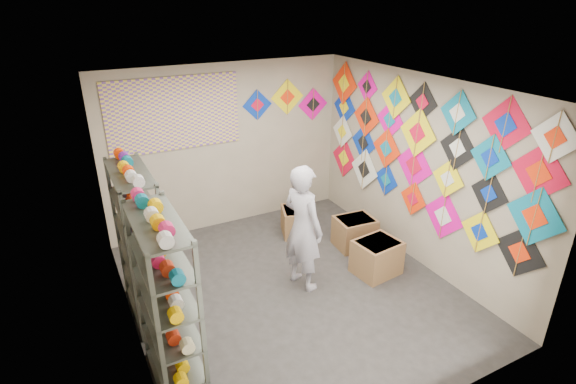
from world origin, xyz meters
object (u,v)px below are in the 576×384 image
shelf_rack_back (140,245)px  shopkeeper (303,228)px  shelf_rack_front (167,308)px  carton_c (297,221)px  carton_a (377,257)px  carton_b (355,232)px

shelf_rack_back → shopkeeper: size_ratio=1.10×
shelf_rack_front → carton_c: shelf_rack_front is taller
carton_a → carton_c: size_ratio=1.18×
shopkeeper → carton_c: shopkeeper is taller
carton_b → carton_c: (-0.61, 0.77, -0.02)m
shelf_rack_back → carton_c: bearing=18.9°
carton_a → carton_b: carton_a is taller
carton_a → carton_c: 1.59m
carton_b → shopkeeper: bearing=-152.6°
shopkeeper → carton_b: size_ratio=2.98×
carton_b → carton_a: bearing=-97.0°
shopkeeper → carton_b: 1.46m
shelf_rack_back → carton_b: (3.19, 0.12, -0.71)m
shopkeeper → carton_a: shopkeeper is taller
shelf_rack_front → shopkeeper: 2.18m
shelf_rack_front → shelf_rack_back: 1.30m
shelf_rack_front → shelf_rack_back: size_ratio=1.00×
shopkeeper → carton_b: shopkeeper is taller
shopkeeper → carton_a: 1.25m
shopkeeper → carton_a: size_ratio=2.89×
carton_a → shelf_rack_front: bearing=-174.5°
shelf_rack_front → shelf_rack_back: (0.00, 1.30, 0.00)m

